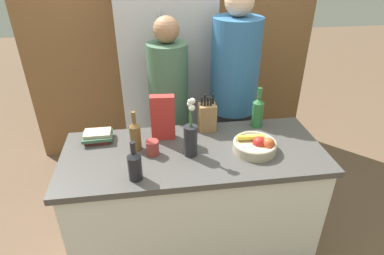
{
  "coord_description": "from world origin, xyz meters",
  "views": [
    {
      "loc": [
        -0.25,
        -1.66,
        2.01
      ],
      "look_at": [
        0.0,
        0.08,
        1.01
      ],
      "focal_mm": 30.0,
      "sensor_mm": 36.0,
      "label": 1
    }
  ],
  "objects_px": {
    "fruit_bowl": "(256,145)",
    "bottle_oil": "(135,165)",
    "coffee_mug": "(152,148)",
    "person_in_blue": "(233,92)",
    "flower_vase": "(191,136)",
    "bottle_vinegar": "(135,135)",
    "knife_block": "(207,117)",
    "refrigerator": "(167,76)",
    "cereal_box": "(163,118)",
    "bottle_wine": "(258,111)",
    "book_stack": "(98,136)",
    "person_at_sink": "(169,108)"
  },
  "relations": [
    {
      "from": "refrigerator",
      "to": "knife_block",
      "type": "distance_m",
      "value": 0.92
    },
    {
      "from": "book_stack",
      "to": "bottle_oil",
      "type": "xyz_separation_m",
      "value": [
        0.25,
        -0.44,
        0.06
      ]
    },
    {
      "from": "book_stack",
      "to": "bottle_oil",
      "type": "distance_m",
      "value": 0.51
    },
    {
      "from": "coffee_mug",
      "to": "person_in_blue",
      "type": "height_order",
      "value": "person_in_blue"
    },
    {
      "from": "knife_block",
      "to": "book_stack",
      "type": "distance_m",
      "value": 0.74
    },
    {
      "from": "fruit_bowl",
      "to": "book_stack",
      "type": "distance_m",
      "value": 1.03
    },
    {
      "from": "coffee_mug",
      "to": "person_in_blue",
      "type": "relative_size",
      "value": 0.06
    },
    {
      "from": "bottle_wine",
      "to": "person_at_sink",
      "type": "distance_m",
      "value": 0.69
    },
    {
      "from": "bottle_wine",
      "to": "person_at_sink",
      "type": "xyz_separation_m",
      "value": [
        -0.59,
        0.35,
        -0.1
      ]
    },
    {
      "from": "bottle_oil",
      "to": "knife_block",
      "type": "bearing_deg",
      "value": 44.6
    },
    {
      "from": "flower_vase",
      "to": "bottle_oil",
      "type": "xyz_separation_m",
      "value": [
        -0.33,
        -0.19,
        -0.04
      ]
    },
    {
      "from": "flower_vase",
      "to": "person_in_blue",
      "type": "xyz_separation_m",
      "value": [
        0.43,
        0.65,
        -0.02
      ]
    },
    {
      "from": "fruit_bowl",
      "to": "bottle_wine",
      "type": "height_order",
      "value": "bottle_wine"
    },
    {
      "from": "cereal_box",
      "to": "bottle_vinegar",
      "type": "xyz_separation_m",
      "value": [
        -0.18,
        -0.11,
        -0.05
      ]
    },
    {
      "from": "coffee_mug",
      "to": "person_at_sink",
      "type": "distance_m",
      "value": 0.62
    },
    {
      "from": "knife_block",
      "to": "bottle_vinegar",
      "type": "relative_size",
      "value": 1.04
    },
    {
      "from": "flower_vase",
      "to": "bottle_wine",
      "type": "xyz_separation_m",
      "value": [
        0.51,
        0.29,
        -0.01
      ]
    },
    {
      "from": "fruit_bowl",
      "to": "book_stack",
      "type": "height_order",
      "value": "fruit_bowl"
    },
    {
      "from": "bottle_wine",
      "to": "person_in_blue",
      "type": "distance_m",
      "value": 0.37
    },
    {
      "from": "cereal_box",
      "to": "book_stack",
      "type": "distance_m",
      "value": 0.45
    },
    {
      "from": "bottle_wine",
      "to": "bottle_vinegar",
      "type": "bearing_deg",
      "value": -167.93
    },
    {
      "from": "fruit_bowl",
      "to": "bottle_oil",
      "type": "relative_size",
      "value": 1.15
    },
    {
      "from": "knife_block",
      "to": "bottle_wine",
      "type": "distance_m",
      "value": 0.36
    },
    {
      "from": "book_stack",
      "to": "person_at_sink",
      "type": "relative_size",
      "value": 0.12
    },
    {
      "from": "refrigerator",
      "to": "person_in_blue",
      "type": "distance_m",
      "value": 0.72
    },
    {
      "from": "cereal_box",
      "to": "person_in_blue",
      "type": "xyz_separation_m",
      "value": [
        0.58,
        0.43,
        -0.04
      ]
    },
    {
      "from": "cereal_box",
      "to": "book_stack",
      "type": "relative_size",
      "value": 1.55
    },
    {
      "from": "bottle_oil",
      "to": "person_at_sink",
      "type": "xyz_separation_m",
      "value": [
        0.25,
        0.83,
        -0.08
      ]
    },
    {
      "from": "knife_block",
      "to": "person_in_blue",
      "type": "xyz_separation_m",
      "value": [
        0.28,
        0.36,
        0.01
      ]
    },
    {
      "from": "bottle_oil",
      "to": "person_at_sink",
      "type": "bearing_deg",
      "value": 73.14
    },
    {
      "from": "coffee_mug",
      "to": "flower_vase",
      "type": "bearing_deg",
      "value": -8.84
    },
    {
      "from": "knife_block",
      "to": "person_at_sink",
      "type": "height_order",
      "value": "person_at_sink"
    },
    {
      "from": "coffee_mug",
      "to": "person_at_sink",
      "type": "relative_size",
      "value": 0.07
    },
    {
      "from": "refrigerator",
      "to": "bottle_oil",
      "type": "height_order",
      "value": "refrigerator"
    },
    {
      "from": "bottle_vinegar",
      "to": "person_at_sink",
      "type": "distance_m",
      "value": 0.59
    },
    {
      "from": "bottle_oil",
      "to": "person_in_blue",
      "type": "xyz_separation_m",
      "value": [
        0.76,
        0.84,
        0.02
      ]
    },
    {
      "from": "book_stack",
      "to": "person_in_blue",
      "type": "bearing_deg",
      "value": 21.54
    },
    {
      "from": "flower_vase",
      "to": "bottle_vinegar",
      "type": "relative_size",
      "value": 1.44
    },
    {
      "from": "person_in_blue",
      "to": "coffee_mug",
      "type": "bearing_deg",
      "value": -134.21
    },
    {
      "from": "knife_block",
      "to": "person_in_blue",
      "type": "distance_m",
      "value": 0.45
    },
    {
      "from": "refrigerator",
      "to": "cereal_box",
      "type": "relative_size",
      "value": 6.28
    },
    {
      "from": "flower_vase",
      "to": "person_in_blue",
      "type": "bearing_deg",
      "value": 56.32
    },
    {
      "from": "cereal_box",
      "to": "bottle_oil",
      "type": "distance_m",
      "value": 0.45
    },
    {
      "from": "fruit_bowl",
      "to": "knife_block",
      "type": "bearing_deg",
      "value": 129.52
    },
    {
      "from": "knife_block",
      "to": "fruit_bowl",
      "type": "bearing_deg",
      "value": -50.48
    },
    {
      "from": "cereal_box",
      "to": "fruit_bowl",
      "type": "bearing_deg",
      "value": -22.72
    },
    {
      "from": "knife_block",
      "to": "bottle_vinegar",
      "type": "distance_m",
      "value": 0.52
    },
    {
      "from": "person_in_blue",
      "to": "knife_block",
      "type": "bearing_deg",
      "value": -124.54
    },
    {
      "from": "knife_block",
      "to": "bottle_oil",
      "type": "height_order",
      "value": "knife_block"
    },
    {
      "from": "book_stack",
      "to": "person_in_blue",
      "type": "height_order",
      "value": "person_in_blue"
    }
  ]
}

